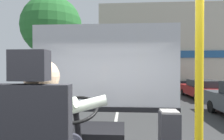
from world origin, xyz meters
name	(u,v)px	position (x,y,z in m)	size (l,w,h in m)	color
ground	(119,105)	(0.00, 8.80, -0.02)	(18.00, 44.00, 0.06)	#393939
bus_driver	(46,133)	(-0.21, -0.25, 1.58)	(0.84, 0.58, 0.81)	#282833
steering_console	(84,140)	(-0.21, 0.97, 1.05)	(1.10, 0.99, 0.87)	black
handrail_pole	(199,87)	(0.74, -0.49, 1.94)	(0.04, 0.04, 2.21)	gold
windshield_panel	(105,77)	(0.00, 1.62, 1.88)	(2.50, 0.08, 1.48)	silver
street_tree	(52,27)	(-3.75, 8.81, 4.34)	(3.34, 3.34, 6.03)	#4C3828
shop_building	(170,50)	(4.86, 17.71, 3.84)	(13.66, 5.58, 7.69)	#BCB29E
parked_car_red	(202,89)	(5.45, 11.23, 0.63)	(1.84, 4.19, 1.23)	maroon
parked_car_black	(174,82)	(5.02, 16.65, 0.71)	(2.00, 4.28, 1.38)	black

